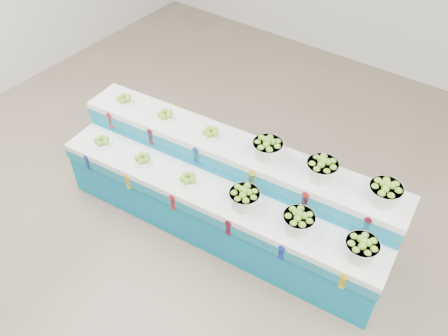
{
  "coord_description": "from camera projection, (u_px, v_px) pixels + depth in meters",
  "views": [
    {
      "loc": [
        1.41,
        -2.06,
        4.19
      ],
      "look_at": [
        -0.65,
        0.78,
        0.87
      ],
      "focal_mm": 37.72,
      "sensor_mm": 36.0,
      "label": 1
    }
  ],
  "objects": [
    {
      "name": "ground",
      "position": [
        231.0,
        301.0,
        4.69
      ],
      "size": [
        10.0,
        10.0,
        0.0
      ],
      "primitive_type": "plane",
      "color": "#74604F",
      "rests_on": "ground"
    },
    {
      "name": "display_stand",
      "position": [
        224.0,
        192.0,
        5.08
      ],
      "size": [
        3.76,
        1.28,
        1.02
      ],
      "primitive_type": null,
      "rotation": [
        0.0,
        0.0,
        0.09
      ],
      "color": "#0C80AE",
      "rests_on": "ground"
    },
    {
      "name": "plate_lower_left",
      "position": [
        102.0,
        141.0,
        5.3
      ],
      "size": [
        0.24,
        0.24,
        0.09
      ],
      "primitive_type": "cylinder",
      "rotation": [
        0.0,
        0.0,
        0.09
      ],
      "color": "white",
      "rests_on": "display_stand"
    },
    {
      "name": "plate_lower_mid",
      "position": [
        143.0,
        158.0,
        5.09
      ],
      "size": [
        0.24,
        0.24,
        0.09
      ],
      "primitive_type": "cylinder",
      "rotation": [
        0.0,
        0.0,
        0.09
      ],
      "color": "white",
      "rests_on": "display_stand"
    },
    {
      "name": "plate_lower_right",
      "position": [
        188.0,
        178.0,
        4.87
      ],
      "size": [
        0.24,
        0.24,
        0.09
      ],
      "primitive_type": "cylinder",
      "rotation": [
        0.0,
        0.0,
        0.09
      ],
      "color": "white",
      "rests_on": "display_stand"
    },
    {
      "name": "basket_lower_left",
      "position": [
        244.0,
        198.0,
        4.58
      ],
      "size": [
        0.33,
        0.33,
        0.22
      ],
      "primitive_type": null,
      "rotation": [
        0.0,
        0.0,
        0.09
      ],
      "color": "silver",
      "rests_on": "display_stand"
    },
    {
      "name": "basket_lower_mid",
      "position": [
        299.0,
        221.0,
        4.36
      ],
      "size": [
        0.33,
        0.33,
        0.22
      ],
      "primitive_type": null,
      "rotation": [
        0.0,
        0.0,
        0.09
      ],
      "color": "silver",
      "rests_on": "display_stand"
    },
    {
      "name": "basket_lower_right",
      "position": [
        361.0,
        248.0,
        4.14
      ],
      "size": [
        0.33,
        0.33,
        0.22
      ],
      "primitive_type": null,
      "rotation": [
        0.0,
        0.0,
        0.09
      ],
      "color": "silver",
      "rests_on": "display_stand"
    },
    {
      "name": "plate_upper_left",
      "position": [
        124.0,
        99.0,
        5.38
      ],
      "size": [
        0.24,
        0.24,
        0.09
      ],
      "primitive_type": "cylinder",
      "rotation": [
        0.0,
        0.0,
        0.09
      ],
      "color": "white",
      "rests_on": "display_stand"
    },
    {
      "name": "plate_upper_mid",
      "position": [
        165.0,
        114.0,
        5.17
      ],
      "size": [
        0.24,
        0.24,
        0.09
      ],
      "primitive_type": "cylinder",
      "rotation": [
        0.0,
        0.0,
        0.09
      ],
      "color": "white",
      "rests_on": "display_stand"
    },
    {
      "name": "plate_upper_right",
      "position": [
        211.0,
        132.0,
        4.95
      ],
      "size": [
        0.24,
        0.24,
        0.09
      ],
      "primitive_type": "cylinder",
      "rotation": [
        0.0,
        0.0,
        0.09
      ],
      "color": "white",
      "rests_on": "display_stand"
    },
    {
      "name": "basket_upper_left",
      "position": [
        268.0,
        148.0,
        4.65
      ],
      "size": [
        0.33,
        0.33,
        0.22
      ],
      "primitive_type": null,
      "rotation": [
        0.0,
        0.0,
        0.09
      ],
      "color": "silver",
      "rests_on": "display_stand"
    },
    {
      "name": "basket_upper_mid",
      "position": [
        322.0,
        169.0,
        4.44
      ],
      "size": [
        0.33,
        0.33,
        0.22
      ],
      "primitive_type": null,
      "rotation": [
        0.0,
        0.0,
        0.09
      ],
      "color": "silver",
      "rests_on": "display_stand"
    },
    {
      "name": "basket_upper_right",
      "position": [
        385.0,
        192.0,
        4.22
      ],
      "size": [
        0.33,
        0.33,
        0.22
      ],
      "primitive_type": null,
      "rotation": [
        0.0,
        0.0,
        0.09
      ],
      "color": "silver",
      "rests_on": "display_stand"
    }
  ]
}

